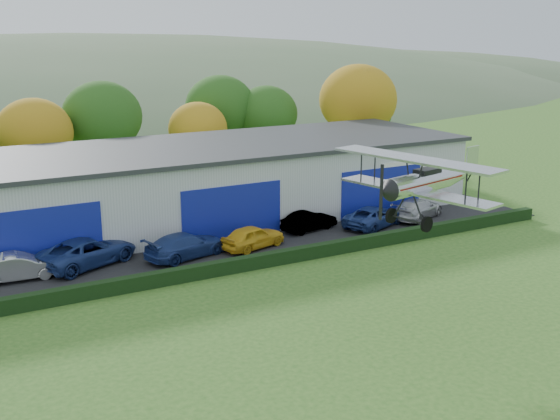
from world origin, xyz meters
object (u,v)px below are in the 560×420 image
car_7 (417,208)px  car_3 (186,245)px  hangar (197,182)px  car_2 (87,251)px  car_5 (309,221)px  car_4 (253,237)px  biplane (428,179)px  car_1 (18,267)px  car_6 (374,217)px

car_7 → car_3: bearing=66.7°
hangar → car_2: bearing=-145.0°
hangar → car_5: (5.35, -6.82, -1.94)m
hangar → car_2: hangar is taller
car_4 → car_2: bearing=64.6°
car_4 → car_5: 5.36m
car_2 → car_5: size_ratio=1.46×
car_4 → car_5: size_ratio=1.06×
car_7 → biplane: biplane is taller
car_2 → car_1: bearing=74.5°
car_4 → car_3: bearing=70.3°
car_6 → car_2: bearing=63.8°
car_3 → car_6: car_3 is taller
car_6 → biplane: (-6.88, -13.19, 5.91)m
car_1 → car_5: size_ratio=1.11×
car_5 → biplane: (-2.46, -14.54, 5.95)m
car_2 → car_7: bearing=-116.9°
car_1 → car_3: 9.43m
car_4 → car_6: size_ratio=0.84×
car_1 → biplane: size_ratio=0.53×
car_6 → biplane: bearing=130.6°
car_5 → car_6: (4.42, -1.35, 0.05)m
car_7 → car_5: bearing=58.5°
car_2 → car_3: car_2 is taller
car_3 → biplane: (6.97, -13.23, 5.87)m
car_2 → biplane: size_ratio=0.69×
car_7 → car_4: bearing=68.3°
car_4 → biplane: (2.64, -12.89, 5.89)m
car_1 → car_3: size_ratio=0.86×
hangar → car_4: bearing=-88.3°
car_1 → biplane: (16.36, -14.08, 5.88)m
car_3 → biplane: biplane is taller
hangar → car_4: size_ratio=9.44×
car_2 → car_7: size_ratio=1.17×
biplane → car_2: bearing=117.1°
car_2 → car_3: size_ratio=1.14×
car_1 → car_4: 13.76m
car_6 → hangar: bearing=28.2°
car_4 → car_6: (9.52, 0.30, -0.02)m
car_1 → car_7: 27.28m
car_2 → hangar: bearing=-78.8°
hangar → car_4: 8.68m
hangar → car_5: 8.89m
car_5 → biplane: 15.90m
car_7 → car_1: bearing=64.8°
car_4 → biplane: biplane is taller
car_2 → car_7: car_2 is taller
hangar → car_7: 16.05m
car_1 → car_4: car_1 is taller
car_4 → car_5: (5.10, 1.65, -0.07)m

